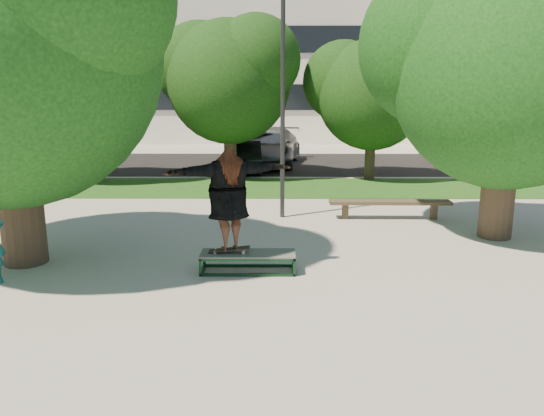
{
  "coord_description": "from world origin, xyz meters",
  "views": [
    {
      "loc": [
        0.82,
        -9.15,
        3.38
      ],
      "look_at": [
        0.75,
        0.6,
        1.23
      ],
      "focal_mm": 35.0,
      "sensor_mm": 36.0,
      "label": 1
    }
  ],
  "objects_px": {
    "lamppost": "(283,100)",
    "bench": "(390,204)",
    "grind_box": "(248,262)",
    "car_silver_a": "(69,148)",
    "tree_right": "(505,58)",
    "car_silver_b": "(269,147)",
    "car_grey": "(261,149)",
    "car_dark": "(245,156)",
    "tree_left": "(0,34)"
  },
  "relations": [
    {
      "from": "lamppost",
      "to": "bench",
      "type": "relative_size",
      "value": 1.87
    },
    {
      "from": "grind_box",
      "to": "bench",
      "type": "height_order",
      "value": "bench"
    },
    {
      "from": "bench",
      "to": "car_silver_a",
      "type": "relative_size",
      "value": 0.74
    },
    {
      "from": "tree_right",
      "to": "bench",
      "type": "xyz_separation_m",
      "value": [
        -2.02,
        1.74,
        -3.68
      ]
    },
    {
      "from": "tree_right",
      "to": "lamppost",
      "type": "distance_m",
      "value": 5.36
    },
    {
      "from": "grind_box",
      "to": "car_silver_b",
      "type": "distance_m",
      "value": 15.2
    },
    {
      "from": "bench",
      "to": "car_silver_b",
      "type": "bearing_deg",
      "value": 107.82
    },
    {
      "from": "car_grey",
      "to": "bench",
      "type": "bearing_deg",
      "value": -73.31
    },
    {
      "from": "grind_box",
      "to": "bench",
      "type": "xyz_separation_m",
      "value": [
        3.61,
        4.32,
        0.23
      ]
    },
    {
      "from": "car_grey",
      "to": "car_dark",
      "type": "bearing_deg",
      "value": -113.03
    },
    {
      "from": "grind_box",
      "to": "car_dark",
      "type": "height_order",
      "value": "car_dark"
    },
    {
      "from": "car_dark",
      "to": "car_silver_b",
      "type": "height_order",
      "value": "car_silver_b"
    },
    {
      "from": "grind_box",
      "to": "car_grey",
      "type": "xyz_separation_m",
      "value": [
        -0.13,
        14.8,
        0.59
      ]
    },
    {
      "from": "tree_right",
      "to": "bench",
      "type": "height_order",
      "value": "tree_right"
    },
    {
      "from": "tree_right",
      "to": "car_silver_a",
      "type": "relative_size",
      "value": 1.47
    },
    {
      "from": "lamppost",
      "to": "grind_box",
      "type": "relative_size",
      "value": 3.39
    },
    {
      "from": "tree_right",
      "to": "grind_box",
      "type": "relative_size",
      "value": 3.62
    },
    {
      "from": "lamppost",
      "to": "car_dark",
      "type": "bearing_deg",
      "value": 100.01
    },
    {
      "from": "car_silver_a",
      "to": "grind_box",
      "type": "bearing_deg",
      "value": -58.64
    },
    {
      "from": "car_silver_a",
      "to": "car_silver_b",
      "type": "bearing_deg",
      "value": -1.09
    },
    {
      "from": "tree_right",
      "to": "bench",
      "type": "distance_m",
      "value": 4.54
    },
    {
      "from": "bench",
      "to": "car_grey",
      "type": "distance_m",
      "value": 11.13
    },
    {
      "from": "lamppost",
      "to": "car_silver_b",
      "type": "relative_size",
      "value": 1.08
    },
    {
      "from": "bench",
      "to": "lamppost",
      "type": "bearing_deg",
      "value": 176.99
    },
    {
      "from": "tree_left",
      "to": "car_dark",
      "type": "distance_m",
      "value": 13.51
    },
    {
      "from": "tree_right",
      "to": "grind_box",
      "type": "xyz_separation_m",
      "value": [
        -5.62,
        -2.58,
        -3.9
      ]
    },
    {
      "from": "grind_box",
      "to": "car_dark",
      "type": "relative_size",
      "value": 0.46
    },
    {
      "from": "tree_left",
      "to": "tree_right",
      "type": "relative_size",
      "value": 1.09
    },
    {
      "from": "bench",
      "to": "car_dark",
      "type": "bearing_deg",
      "value": 117.33
    },
    {
      "from": "tree_left",
      "to": "bench",
      "type": "height_order",
      "value": "tree_left"
    },
    {
      "from": "bench",
      "to": "car_silver_a",
      "type": "height_order",
      "value": "car_silver_a"
    },
    {
      "from": "grind_box",
      "to": "car_silver_b",
      "type": "relative_size",
      "value": 0.32
    },
    {
      "from": "bench",
      "to": "car_grey",
      "type": "bearing_deg",
      "value": 110.09
    },
    {
      "from": "bench",
      "to": "car_silver_a",
      "type": "bearing_deg",
      "value": 139.76
    },
    {
      "from": "car_dark",
      "to": "car_silver_a",
      "type": "bearing_deg",
      "value": 160.64
    },
    {
      "from": "car_silver_a",
      "to": "car_dark",
      "type": "xyz_separation_m",
      "value": [
        8.5,
        -2.41,
        -0.1
      ]
    },
    {
      "from": "tree_right",
      "to": "car_grey",
      "type": "distance_m",
      "value": 13.91
    },
    {
      "from": "lamppost",
      "to": "car_silver_b",
      "type": "xyz_separation_m",
      "value": [
        -0.5,
        10.69,
        -2.33
      ]
    },
    {
      "from": "grind_box",
      "to": "car_grey",
      "type": "distance_m",
      "value": 14.81
    },
    {
      "from": "bench",
      "to": "car_dark",
      "type": "relative_size",
      "value": 0.83
    },
    {
      "from": "car_silver_b",
      "to": "tree_left",
      "type": "bearing_deg",
      "value": -96.26
    },
    {
      "from": "car_grey",
      "to": "car_silver_a",
      "type": "bearing_deg",
      "value": 173.22
    },
    {
      "from": "car_grey",
      "to": "car_silver_b",
      "type": "height_order",
      "value": "car_silver_b"
    },
    {
      "from": "car_grey",
      "to": "lamppost",
      "type": "bearing_deg",
      "value": -88.28
    },
    {
      "from": "bench",
      "to": "car_grey",
      "type": "height_order",
      "value": "car_grey"
    },
    {
      "from": "tree_right",
      "to": "car_silver_b",
      "type": "bearing_deg",
      "value": 113.26
    },
    {
      "from": "grind_box",
      "to": "car_silver_a",
      "type": "xyz_separation_m",
      "value": [
        -9.29,
        15.41,
        0.56
      ]
    },
    {
      "from": "tree_left",
      "to": "lamppost",
      "type": "bearing_deg",
      "value": 36.42
    },
    {
      "from": "tree_right",
      "to": "car_dark",
      "type": "xyz_separation_m",
      "value": [
        -6.42,
        10.42,
        -3.45
      ]
    },
    {
      "from": "tree_left",
      "to": "car_dark",
      "type": "height_order",
      "value": "tree_left"
    }
  ]
}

